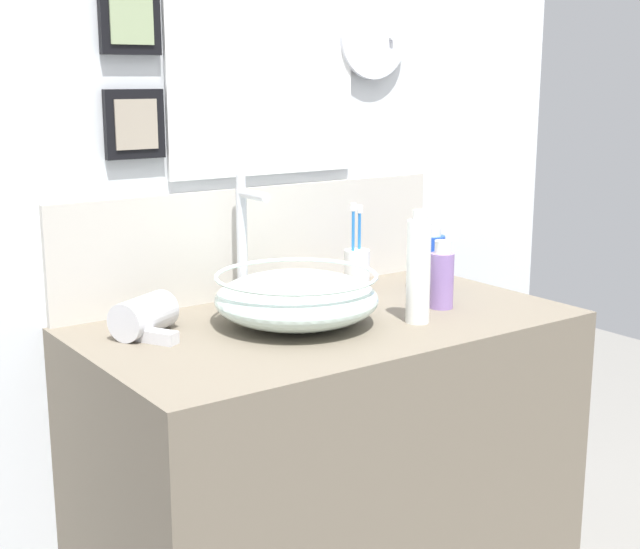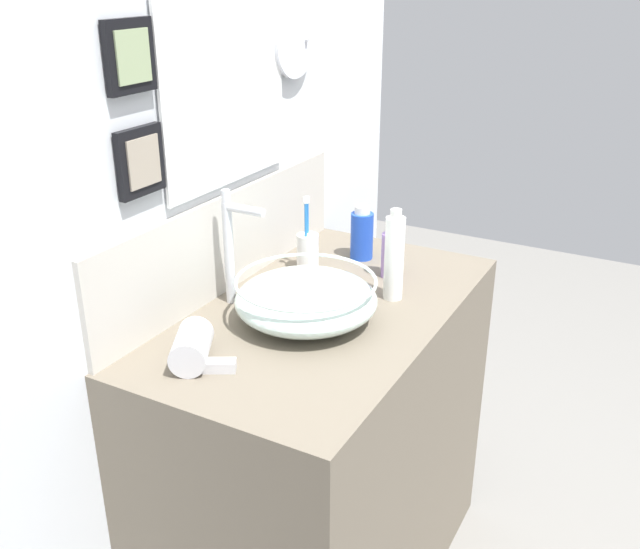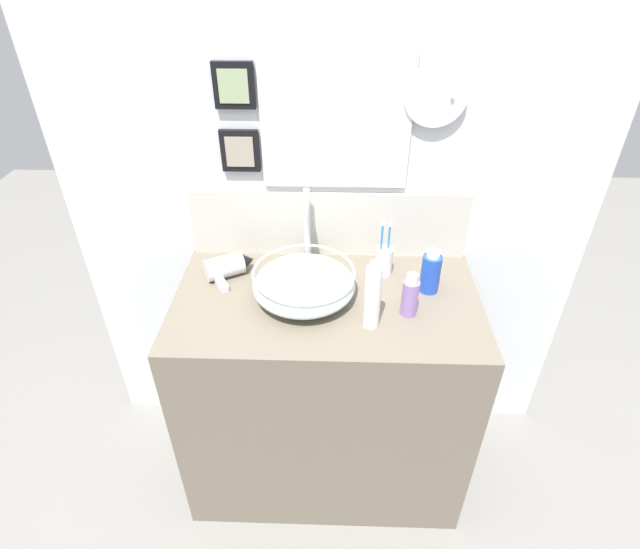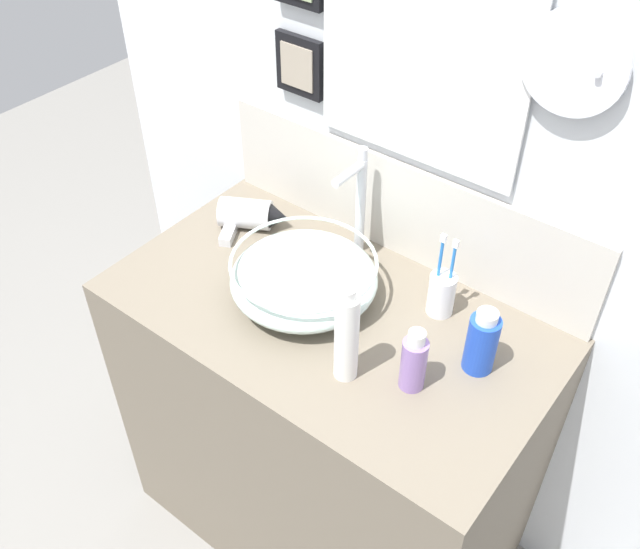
# 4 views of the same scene
# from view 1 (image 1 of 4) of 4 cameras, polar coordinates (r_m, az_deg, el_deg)

# --- Properties ---
(vanity_counter) EXTENTS (1.02, 0.57, 0.89)m
(vanity_counter) POSITION_cam_1_polar(r_m,az_deg,el_deg) (2.02, 0.54, -15.10)
(vanity_counter) COLOR #6B6051
(vanity_counter) RESTS_ON ground
(back_panel) EXTENTS (1.89, 0.10, 2.39)m
(back_panel) POSITION_cam_1_polar(r_m,az_deg,el_deg) (2.06, -4.58, 7.32)
(back_panel) COLOR silver
(back_panel) RESTS_ON ground
(glass_bowl_sink) EXTENTS (0.33, 0.33, 0.11)m
(glass_bowl_sink) POSITION_cam_1_polar(r_m,az_deg,el_deg) (1.81, -1.51, -1.51)
(glass_bowl_sink) COLOR silver
(glass_bowl_sink) RESTS_ON vanity_counter
(faucet) EXTENTS (0.02, 0.11, 0.29)m
(faucet) POSITION_cam_1_polar(r_m,az_deg,el_deg) (1.96, -4.87, 2.75)
(faucet) COLOR silver
(faucet) RESTS_ON vanity_counter
(hair_drier) EXTENTS (0.19, 0.19, 0.08)m
(hair_drier) POSITION_cam_1_polar(r_m,az_deg,el_deg) (1.79, -10.86, -2.56)
(hair_drier) COLOR silver
(hair_drier) RESTS_ON vanity_counter
(toothbrush_cup) EXTENTS (0.06, 0.06, 0.21)m
(toothbrush_cup) POSITION_cam_1_polar(r_m,az_deg,el_deg) (2.08, 2.37, 0.30)
(toothbrush_cup) COLOR white
(toothbrush_cup) RESTS_ON vanity_counter
(soap_dispenser) EXTENTS (0.05, 0.05, 0.23)m
(soap_dispenser) POSITION_cam_1_polar(r_m,az_deg,el_deg) (1.83, 6.32, 0.28)
(soap_dispenser) COLOR white
(soap_dispenser) RESTS_ON vanity_counter
(lotion_bottle) EXTENTS (0.06, 0.06, 0.16)m
(lotion_bottle) POSITION_cam_1_polar(r_m,az_deg,el_deg) (2.10, 7.10, 0.83)
(lotion_bottle) COLOR blue
(lotion_bottle) RESTS_ON vanity_counter
(spray_bottle) EXTENTS (0.05, 0.05, 0.15)m
(spray_bottle) POSITION_cam_1_polar(r_m,az_deg,el_deg) (1.96, 7.80, -0.19)
(spray_bottle) COLOR #8C6BB2
(spray_bottle) RESTS_ON vanity_counter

